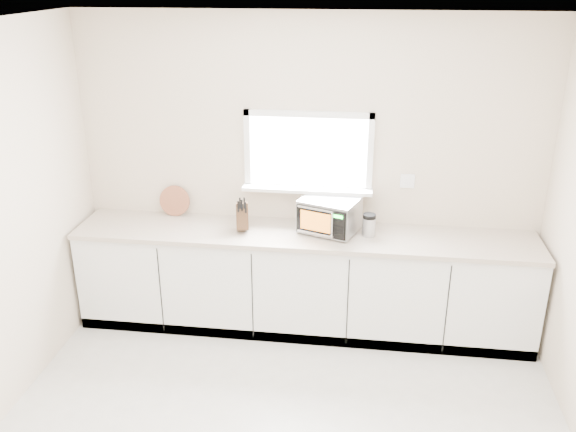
# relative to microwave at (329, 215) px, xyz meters

# --- Properties ---
(back_wall) EXTENTS (4.00, 0.17, 2.70)m
(back_wall) POSITION_rel_microwave_xyz_m (-0.21, 0.25, 0.29)
(back_wall) COLOR beige
(back_wall) RESTS_ON ground
(cabinets) EXTENTS (3.92, 0.60, 0.88)m
(cabinets) POSITION_rel_microwave_xyz_m (-0.21, -0.04, -0.63)
(cabinets) COLOR white
(cabinets) RESTS_ON ground
(countertop) EXTENTS (3.92, 0.64, 0.04)m
(countertop) POSITION_rel_microwave_xyz_m (-0.21, -0.05, -0.17)
(countertop) COLOR beige
(countertop) RESTS_ON cabinets
(microwave) EXTENTS (0.55, 0.49, 0.30)m
(microwave) POSITION_rel_microwave_xyz_m (0.00, 0.00, 0.00)
(microwave) COLOR black
(microwave) RESTS_ON countertop
(knife_block) EXTENTS (0.15, 0.23, 0.31)m
(knife_block) POSITION_rel_microwave_xyz_m (-0.74, -0.06, -0.02)
(knife_block) COLOR #4C321B
(knife_block) RESTS_ON countertop
(cutting_board) EXTENTS (0.28, 0.07, 0.28)m
(cutting_board) POSITION_rel_microwave_xyz_m (-1.41, 0.20, -0.02)
(cutting_board) COLOR #955439
(cutting_board) RESTS_ON countertop
(coffee_grinder) EXTENTS (0.13, 0.13, 0.20)m
(coffee_grinder) POSITION_rel_microwave_xyz_m (0.33, -0.04, -0.06)
(coffee_grinder) COLOR #ABAEB3
(coffee_grinder) RESTS_ON countertop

